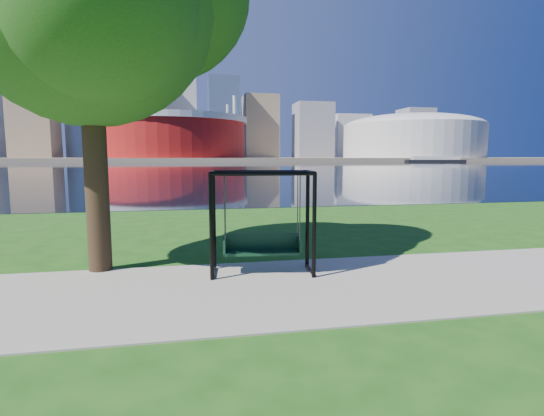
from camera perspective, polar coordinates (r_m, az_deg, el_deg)
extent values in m
plane|color=#1E5114|center=(8.63, 1.89, -9.72)|extent=(900.00, 900.00, 0.00)
cube|color=#9E937F|center=(8.16, 2.71, -10.59)|extent=(120.00, 4.00, 0.03)
cube|color=black|center=(110.10, -10.31, 5.49)|extent=(900.00, 180.00, 0.02)
cube|color=#937F60|center=(314.07, -10.98, 6.48)|extent=(900.00, 228.00, 2.00)
cylinder|color=maroon|center=(243.42, -13.32, 9.17)|extent=(80.00, 80.00, 22.00)
cylinder|color=silver|center=(244.02, -13.39, 11.40)|extent=(83.00, 83.00, 3.00)
cylinder|color=silver|center=(263.68, -5.93, 10.22)|extent=(2.00, 2.00, 32.00)
cylinder|color=silver|center=(265.70, -20.42, 9.80)|extent=(2.00, 2.00, 32.00)
cylinder|color=silver|center=(228.31, -21.94, 10.29)|extent=(2.00, 2.00, 32.00)
cylinder|color=silver|center=(225.96, -5.01, 10.79)|extent=(2.00, 2.00, 32.00)
cylinder|color=beige|center=(279.12, 18.33, 8.49)|extent=(84.00, 84.00, 20.00)
ellipsoid|color=beige|center=(279.57, 18.41, 10.33)|extent=(84.00, 84.00, 15.12)
cube|color=#998466|center=(326.22, -29.55, 13.67)|extent=(26.00, 26.00, 88.00)
cube|color=slate|center=(343.19, -23.33, 14.20)|extent=(30.00, 24.00, 95.00)
cube|color=gray|center=(317.36, -18.56, 12.95)|extent=(24.00, 24.00, 72.00)
cube|color=silver|center=(345.42, -12.87, 13.28)|extent=(32.00, 28.00, 80.00)
cube|color=slate|center=(320.46, -6.53, 11.94)|extent=(22.00, 22.00, 58.00)
cube|color=#998466|center=(338.70, -1.58, 10.86)|extent=(26.00, 26.00, 48.00)
cube|color=gray|center=(337.90, 5.52, 10.33)|extent=(28.00, 24.00, 42.00)
cube|color=silver|center=(374.42, 10.35, 9.45)|extent=(30.00, 26.00, 36.00)
cube|color=gray|center=(378.06, 18.66, 9.48)|extent=(24.00, 24.00, 40.00)
cube|color=#998466|center=(411.59, 22.47, 8.52)|extent=(26.00, 26.00, 32.00)
sphere|color=#998466|center=(335.87, -30.06, 21.71)|extent=(10.00, 10.00, 10.00)
cylinder|color=black|center=(8.43, -8.15, -2.71)|extent=(0.09, 0.09, 2.14)
cylinder|color=black|center=(8.55, 5.70, -2.54)|extent=(0.09, 0.09, 2.14)
cylinder|color=black|center=(9.26, -7.83, -1.85)|extent=(0.09, 0.09, 2.14)
cylinder|color=black|center=(9.37, 4.79, -1.70)|extent=(0.09, 0.09, 2.14)
cylinder|color=black|center=(8.32, -1.19, 4.65)|extent=(2.05, 0.32, 0.08)
cylinder|color=black|center=(9.16, -1.50, 4.85)|extent=(2.05, 0.32, 0.08)
cylinder|color=black|center=(8.74, -8.10, 4.69)|extent=(0.18, 0.84, 0.08)
cylinder|color=black|center=(9.06, -7.87, -8.49)|extent=(0.16, 0.84, 0.07)
cylinder|color=black|center=(8.86, 5.30, 4.76)|extent=(0.18, 0.84, 0.08)
cylinder|color=black|center=(9.17, 5.16, -8.27)|extent=(0.16, 0.84, 0.07)
cube|color=black|center=(8.96, -1.32, -6.02)|extent=(1.67, 0.61, 0.06)
cube|color=black|center=(9.09, -1.39, -4.51)|extent=(1.62, 0.24, 0.35)
cube|color=black|center=(8.92, -6.40, -5.26)|extent=(0.10, 0.42, 0.32)
cube|color=black|center=(9.01, 3.70, -5.11)|extent=(0.10, 0.42, 0.32)
cylinder|color=#39393F|center=(8.62, -6.39, -0.13)|extent=(0.02, 0.02, 1.35)
cylinder|color=#39393F|center=(8.70, 3.78, -0.03)|extent=(0.02, 0.02, 1.35)
cylinder|color=#39393F|center=(8.96, -6.32, 0.14)|extent=(0.02, 0.02, 1.35)
cylinder|color=#39393F|center=(9.04, 3.46, 0.23)|extent=(0.02, 0.02, 1.35)
cylinder|color=black|center=(9.74, -22.65, 6.09)|extent=(0.48, 0.48, 4.84)
sphere|color=#234C16|center=(8.89, -22.17, 24.13)|extent=(3.52, 3.52, 3.52)
cube|color=black|center=(225.61, 21.06, 5.94)|extent=(28.78, 13.75, 1.11)
cube|color=beige|center=(225.61, 21.07, 6.29)|extent=(23.04, 11.09, 1.67)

